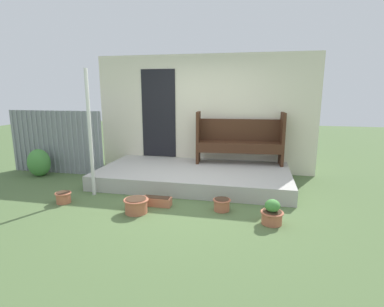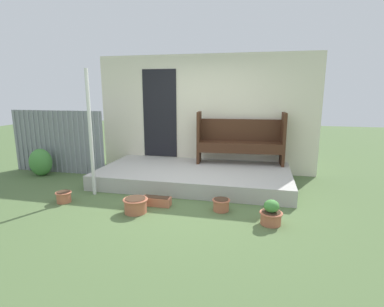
# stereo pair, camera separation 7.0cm
# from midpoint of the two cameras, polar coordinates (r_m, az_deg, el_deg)

# --- Properties ---
(ground_plane) EXTENTS (24.00, 24.00, 0.00)m
(ground_plane) POSITION_cam_midpoint_polar(r_m,az_deg,el_deg) (5.17, -1.60, -8.69)
(ground_plane) COLOR #516B3D
(porch_slab) EXTENTS (3.75, 1.94, 0.28)m
(porch_slab) POSITION_cam_midpoint_polar(r_m,az_deg,el_deg) (6.04, -0.00, -4.23)
(porch_slab) COLOR #B2AFA8
(porch_slab) RESTS_ON ground_plane
(house_wall) EXTENTS (4.95, 0.08, 2.60)m
(house_wall) POSITION_cam_midpoint_polar(r_m,az_deg,el_deg) (6.80, 1.44, 7.54)
(house_wall) COLOR beige
(house_wall) RESTS_ON ground_plane
(fence_corrugated) EXTENTS (2.24, 0.05, 1.39)m
(fence_corrugated) POSITION_cam_midpoint_polar(r_m,az_deg,el_deg) (7.30, -24.77, 1.97)
(fence_corrugated) COLOR gray
(fence_corrugated) RESTS_ON ground_plane
(support_post) EXTENTS (0.06, 0.06, 2.18)m
(support_post) POSITION_cam_midpoint_polar(r_m,az_deg,el_deg) (5.42, -19.19, 3.52)
(support_post) COLOR silver
(support_post) RESTS_ON ground_plane
(bench) EXTENTS (1.84, 0.54, 1.10)m
(bench) POSITION_cam_midpoint_polar(r_m,az_deg,el_deg) (6.44, 8.70, 2.97)
(bench) COLOR #422616
(bench) RESTS_ON porch_slab
(flower_pot_left) EXTENTS (0.26, 0.26, 0.19)m
(flower_pot_left) POSITION_cam_midpoint_polar(r_m,az_deg,el_deg) (5.42, -23.65, -7.57)
(flower_pot_left) COLOR #B76647
(flower_pot_left) RESTS_ON ground_plane
(flower_pot_middle) EXTENTS (0.38, 0.38, 0.23)m
(flower_pot_middle) POSITION_cam_midpoint_polar(r_m,az_deg,el_deg) (4.67, -11.02, -9.60)
(flower_pot_middle) COLOR #B76647
(flower_pot_middle) RESTS_ON ground_plane
(flower_pot_right) EXTENTS (0.28, 0.28, 0.19)m
(flower_pot_right) POSITION_cam_midpoint_polar(r_m,az_deg,el_deg) (4.69, 5.26, -9.55)
(flower_pot_right) COLOR #B76647
(flower_pot_right) RESTS_ON ground_plane
(flower_pot_far_right) EXTENTS (0.32, 0.32, 0.35)m
(flower_pot_far_right) POSITION_cam_midpoint_polar(r_m,az_deg,el_deg) (4.36, 14.55, -10.96)
(flower_pot_far_right) COLOR #B76647
(flower_pot_far_right) RESTS_ON ground_plane
(planter_box_rect) EXTENTS (0.46, 0.17, 0.15)m
(planter_box_rect) POSITION_cam_midpoint_polar(r_m,az_deg,el_deg) (4.91, -7.09, -9.02)
(planter_box_rect) COLOR #C67251
(planter_box_rect) RESTS_ON ground_plane
(shrub_by_fence) EXTENTS (0.48, 0.43, 0.59)m
(shrub_by_fence) POSITION_cam_midpoint_polar(r_m,az_deg,el_deg) (7.26, -27.38, -1.56)
(shrub_by_fence) COLOR #478C3D
(shrub_by_fence) RESTS_ON ground_plane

